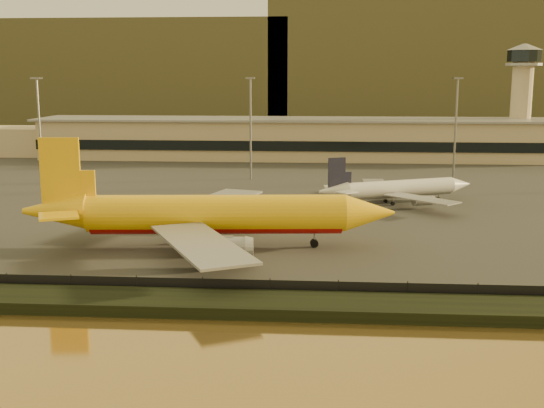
{
  "coord_description": "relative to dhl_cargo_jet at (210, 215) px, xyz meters",
  "views": [
    {
      "loc": [
        7.87,
        -89.72,
        26.05
      ],
      "look_at": [
        0.39,
        12.0,
        6.76
      ],
      "focal_mm": 45.0,
      "sensor_mm": 36.0,
      "label": 1
    }
  ],
  "objects": [
    {
      "name": "ground",
      "position": [
        8.93,
        -10.25,
        -5.23
      ],
      "size": [
        900.0,
        900.0,
        0.0
      ],
      "primitive_type": "plane",
      "color": "black",
      "rests_on": "ground"
    },
    {
      "name": "embankment",
      "position": [
        8.93,
        -27.25,
        -4.53
      ],
      "size": [
        320.0,
        7.0,
        1.4
      ],
      "primitive_type": "cube",
      "color": "black",
      "rests_on": "ground"
    },
    {
      "name": "tarmac",
      "position": [
        8.93,
        84.75,
        -5.13
      ],
      "size": [
        320.0,
        220.0,
        0.2
      ],
      "primitive_type": "cube",
      "color": "#2D2D2D",
      "rests_on": "ground"
    },
    {
      "name": "perimeter_fence",
      "position": [
        8.93,
        -23.25,
        -3.93
      ],
      "size": [
        300.0,
        0.05,
        2.2
      ],
      "primitive_type": "cube",
      "color": "black",
      "rests_on": "tarmac"
    },
    {
      "name": "terminal_building",
      "position": [
        -5.6,
        115.3,
        1.01
      ],
      "size": [
        202.0,
        25.0,
        12.6
      ],
      "color": "tan",
      "rests_on": "tarmac"
    },
    {
      "name": "control_tower",
      "position": [
        78.93,
        120.75,
        16.43
      ],
      "size": [
        11.2,
        11.2,
        35.5
      ],
      "color": "tan",
      "rests_on": "tarmac"
    },
    {
      "name": "apron_light_masts",
      "position": [
        23.93,
        64.75,
        10.47
      ],
      "size": [
        152.2,
        12.2,
        25.4
      ],
      "color": "slate",
      "rests_on": "tarmac"
    },
    {
      "name": "distant_hills",
      "position": [
        -11.81,
        329.75,
        26.16
      ],
      "size": [
        470.0,
        160.0,
        70.0
      ],
      "color": "brown",
      "rests_on": "ground"
    },
    {
      "name": "dhl_cargo_jet",
      "position": [
        0.0,
        0.0,
        0.0
      ],
      "size": [
        56.45,
        55.08,
        16.85
      ],
      "rotation": [
        0.0,
        0.0,
        0.09
      ],
      "color": "yellow",
      "rests_on": "tarmac"
    },
    {
      "name": "white_narrowbody_jet",
      "position": [
        32.34,
        38.82,
        -2.04
      ],
      "size": [
        33.13,
        31.31,
        10.02
      ],
      "rotation": [
        0.0,
        0.0,
        0.41
      ],
      "color": "silver",
      "rests_on": "tarmac"
    },
    {
      "name": "gse_vehicle_yellow",
      "position": [
        19.31,
        18.77,
        -4.11
      ],
      "size": [
        4.17,
        2.04,
        1.83
      ],
      "primitive_type": "cube",
      "rotation": [
        0.0,
        0.0,
        -0.05
      ],
      "color": "yellow",
      "rests_on": "tarmac"
    },
    {
      "name": "gse_vehicle_white",
      "position": [
        -1.63,
        22.97,
        -4.18
      ],
      "size": [
        3.85,
        1.84,
        1.7
      ],
      "primitive_type": "cube",
      "rotation": [
        0.0,
        0.0,
        -0.04
      ],
      "color": "silver",
      "rests_on": "tarmac"
    }
  ]
}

